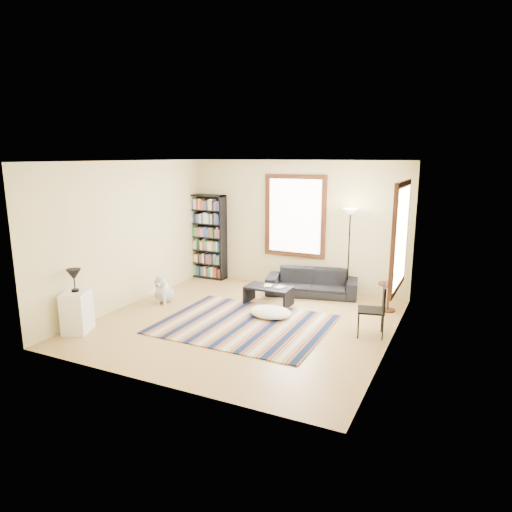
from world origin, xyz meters
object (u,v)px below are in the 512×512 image
at_px(floor_cushion, 270,312).
at_px(white_cabinet, 77,312).
at_px(sofa, 312,282).
at_px(floor_lamp, 349,254).
at_px(coffee_table, 269,295).
at_px(dog, 164,289).
at_px(bookshelf, 208,237).
at_px(folding_chair, 371,310).
at_px(side_table, 388,297).

relative_size(floor_cushion, white_cabinet, 1.14).
distance_m(sofa, floor_cushion, 1.66).
relative_size(sofa, floor_lamp, 1.01).
xyz_separation_m(floor_lamp, white_cabinet, (-3.60, -3.76, -0.58)).
distance_m(coffee_table, white_cabinet, 3.55).
bearing_deg(dog, bookshelf, 81.38).
height_order(floor_lamp, white_cabinet, floor_lamp).
bearing_deg(folding_chair, white_cabinet, -169.15).
distance_m(floor_lamp, side_table, 1.20).
distance_m(white_cabinet, dog, 1.94).
relative_size(bookshelf, floor_lamp, 1.08).
relative_size(floor_lamp, side_table, 3.44).
height_order(bookshelf, side_table, bookshelf).
bearing_deg(side_table, dog, -161.30).
bearing_deg(side_table, bookshelf, 172.00).
bearing_deg(folding_chair, side_table, 75.05).
distance_m(floor_cushion, dog, 2.29).
height_order(floor_cushion, white_cabinet, white_cabinet).
bearing_deg(folding_chair, floor_lamp, 102.52).
bearing_deg(sofa, bookshelf, 161.43).
xyz_separation_m(sofa, white_cabinet, (-2.86, -3.66, 0.08)).
bearing_deg(dog, coffee_table, 7.91).
relative_size(floor_cushion, folding_chair, 0.92).
xyz_separation_m(side_table, dog, (-4.15, -1.40, 0.01)).
bearing_deg(floor_cushion, sofa, 81.81).
bearing_deg(coffee_table, floor_lamp, 38.83).
bearing_deg(sofa, floor_cushion, -111.09).
relative_size(side_table, dog, 0.96).
relative_size(white_cabinet, dog, 1.24).
height_order(bookshelf, dog, bookshelf).
bearing_deg(white_cabinet, bookshelf, 64.43).
xyz_separation_m(coffee_table, floor_cushion, (0.34, -0.68, -0.08)).
bearing_deg(bookshelf, side_table, -8.00).
height_order(side_table, dog, dog).
height_order(side_table, white_cabinet, white_cabinet).
relative_size(sofa, folding_chair, 2.19).
relative_size(sofa, bookshelf, 0.94).
xyz_separation_m(bookshelf, side_table, (4.35, -0.61, -0.73)).
bearing_deg(floor_lamp, dog, -150.37).
relative_size(coffee_table, side_table, 1.67).
height_order(coffee_table, folding_chair, folding_chair).
bearing_deg(dog, side_table, 4.32).
bearing_deg(white_cabinet, floor_cushion, 14.14).
xyz_separation_m(floor_lamp, side_table, (0.90, -0.44, -0.66)).
relative_size(bookshelf, side_table, 3.70).
bearing_deg(coffee_table, sofa, 58.86).
bearing_deg(folding_chair, sofa, 120.13).
bearing_deg(coffee_table, white_cabinet, -130.26).
distance_m(bookshelf, dog, 2.15).
bearing_deg(coffee_table, floor_cushion, -63.59).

